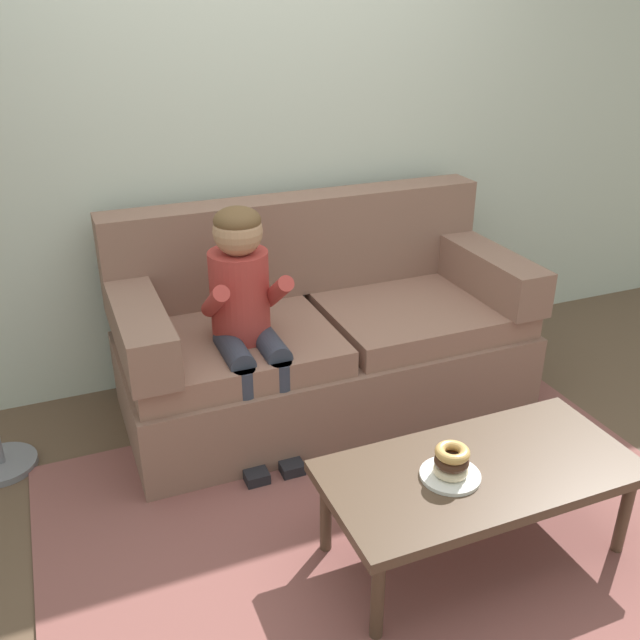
{
  "coord_description": "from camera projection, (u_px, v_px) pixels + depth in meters",
  "views": [
    {
      "loc": [
        -1.04,
        -1.98,
        1.9
      ],
      "look_at": [
        -0.04,
        0.45,
        0.65
      ],
      "focal_mm": 38.88,
      "sensor_mm": 36.0,
      "label": 1
    }
  ],
  "objects": [
    {
      "name": "wall_back",
      "position": [
        254.0,
        104.0,
        3.4
      ],
      "size": [
        8.0,
        0.1,
        2.8
      ],
      "primitive_type": "cube",
      "color": "beige",
      "rests_on": "ground"
    },
    {
      "name": "donut_second",
      "position": [
        452.0,
        461.0,
        2.35
      ],
      "size": [
        0.14,
        0.14,
        0.04
      ],
      "primitive_type": "torus",
      "rotation": [
        0.0,
        0.0,
        0.23
      ],
      "color": "#422619",
      "rests_on": "donut"
    },
    {
      "name": "donut_third",
      "position": [
        452.0,
        452.0,
        2.34
      ],
      "size": [
        0.17,
        0.17,
        0.04
      ],
      "primitive_type": "torus",
      "rotation": [
        0.0,
        0.0,
        0.76
      ],
      "color": "tan",
      "rests_on": "donut_second"
    },
    {
      "name": "plate",
      "position": [
        450.0,
        475.0,
        2.38
      ],
      "size": [
        0.21,
        0.21,
        0.01
      ],
      "primitive_type": "cylinder",
      "color": "white",
      "rests_on": "coffee_table"
    },
    {
      "name": "ground",
      "position": [
        371.0,
        506.0,
        2.83
      ],
      "size": [
        10.0,
        10.0,
        0.0
      ],
      "primitive_type": "plane",
      "color": "brown"
    },
    {
      "name": "donut",
      "position": [
        451.0,
        470.0,
        2.37
      ],
      "size": [
        0.17,
        0.17,
        0.04
      ],
      "primitive_type": "torus",
      "rotation": [
        0.0,
        0.0,
        0.7
      ],
      "color": "beige",
      "rests_on": "plate"
    },
    {
      "name": "toy_controller",
      "position": [
        505.0,
        470.0,
        3.0
      ],
      "size": [
        0.23,
        0.09,
        0.05
      ],
      "rotation": [
        0.0,
        0.0,
        0.47
      ],
      "color": "blue",
      "rests_on": "ground"
    },
    {
      "name": "area_rug",
      "position": [
        400.0,
        545.0,
        2.61
      ],
      "size": [
        2.58,
        2.06,
        0.01
      ],
      "primitive_type": "cube",
      "color": "brown",
      "rests_on": "ground"
    },
    {
      "name": "coffee_table",
      "position": [
        479.0,
        476.0,
        2.45
      ],
      "size": [
        1.12,
        0.54,
        0.39
      ],
      "color": "#4C3828",
      "rests_on": "ground"
    },
    {
      "name": "couch",
      "position": [
        321.0,
        336.0,
        3.43
      ],
      "size": [
        1.95,
        0.9,
        0.99
      ],
      "color": "#846051",
      "rests_on": "ground"
    },
    {
      "name": "person_child",
      "position": [
        245.0,
        308.0,
        2.97
      ],
      "size": [
        0.34,
        0.58,
        1.1
      ],
      "color": "#AD3833",
      "rests_on": "ground"
    }
  ]
}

